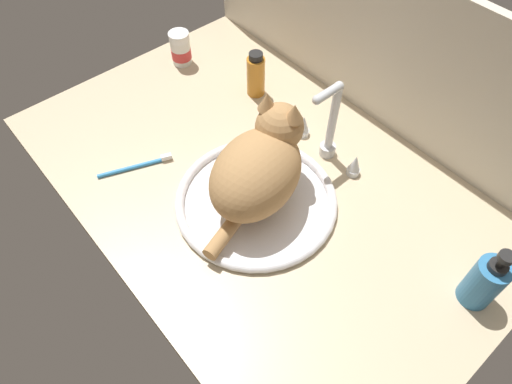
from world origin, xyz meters
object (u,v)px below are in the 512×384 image
sink_basin (256,200)px  faucet (329,131)px  soap_pump_bottle (484,282)px  pill_bottle (181,49)px  toothbrush (137,166)px  amber_bottle (256,75)px  cat (261,166)px

sink_basin → faucet: bearing=90.0°
soap_pump_bottle → sink_basin: bearing=-158.9°
soap_pump_bottle → pill_bottle: size_ratio=1.66×
sink_basin → toothbrush: (-26.87, -15.06, -0.33)cm
sink_basin → pill_bottle: pill_bottle is taller
soap_pump_bottle → amber_bottle: size_ratio=1.26×
cat → amber_bottle: size_ratio=2.57×
sink_basin → amber_bottle: 38.51cm
amber_bottle → toothbrush: (2.07, -39.92, -5.51)cm
pill_bottle → cat: bearing=-16.2°
amber_bottle → toothbrush: amber_bottle is taller
sink_basin → soap_pump_bottle: bearing=21.1°
pill_bottle → amber_bottle: (24.58, 7.70, 1.53)cm
cat → pill_bottle: size_ratio=3.37×
faucet → pill_bottle: size_ratio=2.25×
amber_bottle → faucet: bearing=-4.1°
pill_bottle → toothbrush: bearing=-50.4°
sink_basin → cat: (-0.59, 1.79, 10.15)cm
soap_pump_bottle → amber_bottle: soap_pump_bottle is taller
sink_basin → soap_pump_bottle: size_ratio=2.26×
soap_pump_bottle → pill_bottle: soap_pump_bottle is taller
pill_bottle → toothbrush: size_ratio=0.57×
soap_pump_bottle → amber_bottle: (-74.47, 7.29, -0.22)cm
faucet → soap_pump_bottle: faucet is taller
soap_pump_bottle → toothbrush: size_ratio=0.94×
faucet → soap_pump_bottle: 45.87cm
faucet → toothbrush: faucet is taller
toothbrush → amber_bottle: bearing=93.0°
amber_bottle → toothbrush: 40.35cm
faucet → amber_bottle: 29.10cm
faucet → pill_bottle: (-53.53, -5.64, -3.66)cm
pill_bottle → amber_bottle: 25.81cm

